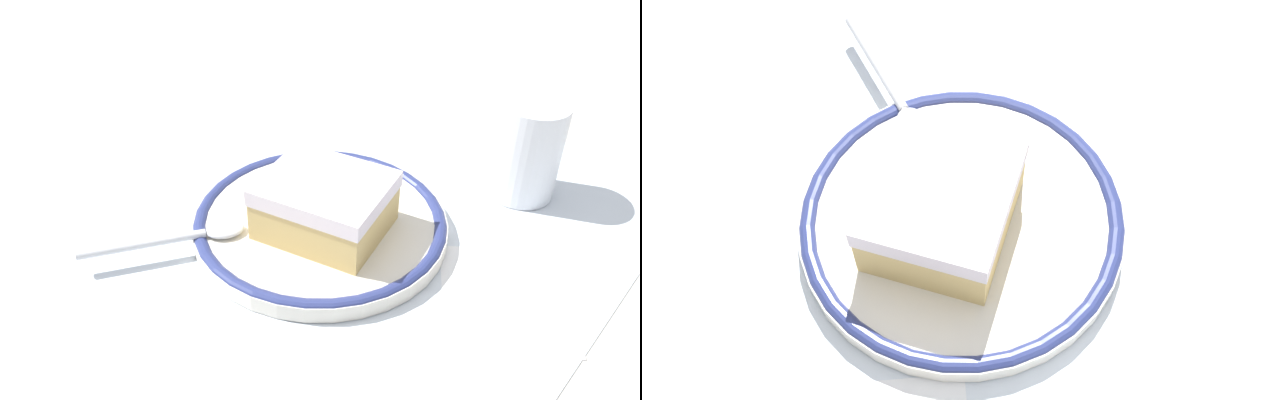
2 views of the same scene
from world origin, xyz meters
The scene contains 5 objects.
ground_plane centered at (0.00, 0.00, 0.00)m, with size 2.40×2.40×0.00m, color #B7B2A8.
placemat centered at (0.00, 0.00, 0.00)m, with size 0.49×0.44×0.00m, color silver.
plate centered at (-0.04, 0.02, 0.01)m, with size 0.22×0.22×0.02m.
cake_slice centered at (-0.05, 0.01, 0.04)m, with size 0.11×0.12×0.05m.
spoon centered at (-0.13, 0.09, 0.02)m, with size 0.12×0.09×0.01m.
Camera 2 is at (0.08, -0.20, 0.43)m, focal length 39.74 mm.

